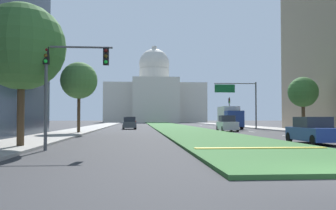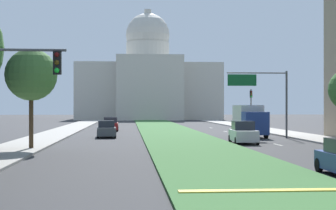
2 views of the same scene
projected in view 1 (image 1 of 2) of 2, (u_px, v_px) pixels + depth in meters
ground_plane at (168, 126)px, 71.26m from camera, size 272.33×272.33×0.00m
grass_median at (171, 126)px, 65.09m from camera, size 6.99×111.41×0.14m
median_curb_nose at (261, 148)px, 17.46m from camera, size 6.29×0.50×0.04m
lane_dashes_right at (237, 130)px, 48.20m from camera, size 0.16×57.06×0.01m
sidewalk_left at (93, 127)px, 57.90m from camera, size 4.00×111.41×0.15m
sidewalk_right at (253, 127)px, 59.95m from camera, size 4.00×111.41×0.15m
capitol_building at (154, 98)px, 132.31m from camera, size 34.41×27.24×27.42m
traffic_light_near_left at (64, 72)px, 18.05m from camera, size 3.34×0.35×5.20m
traffic_light_far_right at (229, 108)px, 65.14m from camera, size 0.28×0.35×5.20m
overhead_guide_sign at (240, 95)px, 50.88m from camera, size 5.93×0.20×6.50m
street_tree_left_near at (22, 47)px, 19.22m from camera, size 4.52×4.52×7.56m
street_tree_left_mid at (79, 81)px, 36.57m from camera, size 3.63×3.63×7.09m
street_tree_right_mid at (303, 92)px, 39.18m from camera, size 3.18×3.18×5.90m
sedan_lead_stopped at (314, 131)px, 22.34m from camera, size 1.99×4.51×1.64m
sedan_midblock at (227, 124)px, 43.26m from camera, size 2.08×4.43×1.86m
sedan_distant at (129, 123)px, 51.76m from camera, size 2.06×4.32×1.67m
sedan_far_horizon at (131, 122)px, 65.57m from camera, size 1.90×4.27×1.76m
box_truck_delivery at (230, 117)px, 52.87m from camera, size 2.40×6.40×3.20m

